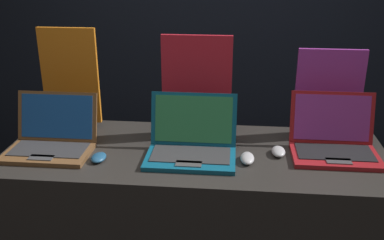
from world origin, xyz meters
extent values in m
cube|color=black|center=(0.00, 1.78, 1.40)|extent=(8.00, 0.05, 2.80)
cube|color=brown|center=(-0.64, 0.22, 0.99)|extent=(0.37, 0.23, 0.02)
cube|color=#2D2D30|center=(-0.64, 0.24, 1.00)|extent=(0.33, 0.16, 0.00)
cube|color=#3F3F42|center=(-0.64, 0.15, 1.00)|extent=(0.10, 0.05, 0.00)
cube|color=brown|center=(-0.64, 0.37, 1.11)|extent=(0.37, 0.08, 0.22)
cube|color=#194C99|center=(-0.64, 0.36, 1.11)|extent=(0.33, 0.06, 0.19)
ellipsoid|color=navy|center=(-0.40, 0.20, 0.99)|extent=(0.06, 0.10, 0.03)
cube|color=black|center=(-0.64, 0.58, 0.99)|extent=(0.16, 0.07, 0.02)
cube|color=orange|center=(-0.64, 0.58, 1.24)|extent=(0.28, 0.02, 0.48)
cube|color=#0F5170|center=(-0.01, 0.23, 0.99)|extent=(0.39, 0.24, 0.02)
cube|color=#2D2D30|center=(-0.01, 0.25, 1.00)|extent=(0.34, 0.17, 0.00)
cube|color=#3F3F42|center=(-0.01, 0.16, 1.00)|extent=(0.11, 0.05, 0.00)
cube|color=#0F5170|center=(-0.01, 0.38, 1.11)|extent=(0.39, 0.07, 0.23)
cube|color=#2D7F4C|center=(-0.01, 0.37, 1.11)|extent=(0.35, 0.06, 0.20)
ellipsoid|color=#B2B2B7|center=(0.23, 0.25, 0.99)|extent=(0.06, 0.11, 0.03)
cube|color=black|center=(-0.01, 0.53, 0.99)|extent=(0.18, 0.07, 0.02)
cube|color=red|center=(-0.01, 0.53, 1.23)|extent=(0.33, 0.02, 0.46)
cube|color=maroon|center=(0.61, 0.31, 0.99)|extent=(0.37, 0.24, 0.02)
cube|color=black|center=(0.61, 0.33, 1.00)|extent=(0.33, 0.17, 0.00)
cube|color=#3F3F42|center=(0.61, 0.24, 1.00)|extent=(0.10, 0.05, 0.00)
cube|color=maroon|center=(0.61, 0.46, 1.11)|extent=(0.37, 0.07, 0.23)
cube|color=#8C338C|center=(0.61, 0.45, 1.11)|extent=(0.34, 0.05, 0.20)
ellipsoid|color=#B2B2B7|center=(0.37, 0.33, 0.99)|extent=(0.06, 0.10, 0.03)
cube|color=black|center=(0.61, 0.59, 0.99)|extent=(0.17, 0.07, 0.02)
cube|color=purple|center=(0.61, 0.59, 1.20)|extent=(0.31, 0.02, 0.40)
camera|label=1|loc=(0.16, -1.50, 1.85)|focal=42.00mm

